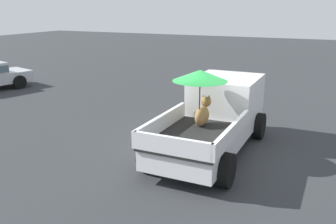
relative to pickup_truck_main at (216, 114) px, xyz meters
name	(u,v)px	position (x,y,z in m)	size (l,w,h in m)	color
ground_plane	(210,152)	(-0.46, -0.01, -0.99)	(80.00, 80.00, 0.00)	#2D3033
pickup_truck_main	(216,114)	(0.00, 0.00, 0.00)	(5.06, 2.27, 2.39)	black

